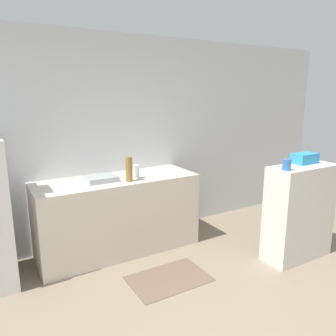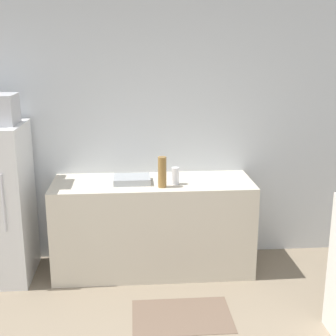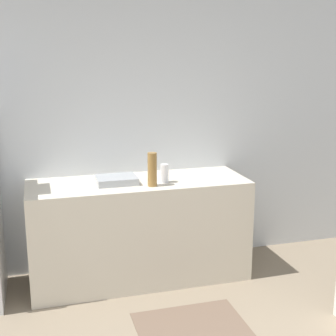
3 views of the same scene
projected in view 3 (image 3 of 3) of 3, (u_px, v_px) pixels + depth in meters
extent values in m
cube|color=silver|center=(100.00, 132.00, 4.27)|extent=(8.00, 0.06, 2.60)
cube|color=beige|center=(139.00, 230.00, 4.19)|extent=(1.91, 0.68, 0.91)
cube|color=#9EA3A8|center=(116.00, 180.00, 4.01)|extent=(0.34, 0.28, 0.06)
cylinder|color=olive|center=(152.00, 169.00, 3.90)|extent=(0.08, 0.08, 0.28)
cylinder|color=silver|center=(164.00, 173.00, 4.02)|extent=(0.07, 0.07, 0.16)
cube|color=brown|center=(190.00, 324.00, 3.52)|extent=(0.82, 0.55, 0.01)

